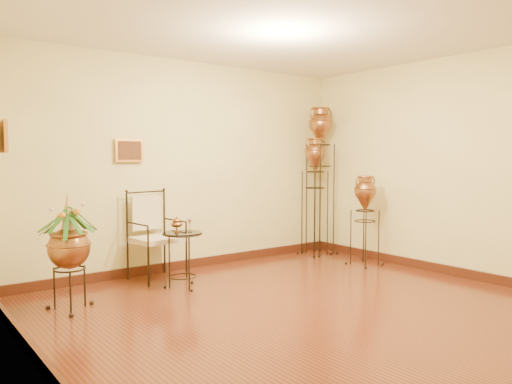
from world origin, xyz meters
TOP-DOWN VIEW (x-y plane):
  - ground at (0.00, 0.00)m, footprint 5.00×5.00m
  - room_shell at (-0.01, 0.01)m, footprint 5.02×5.02m
  - amphora_tall at (2.15, 2.15)m, footprint 0.46×0.46m
  - amphora_mid at (2.04, 2.15)m, footprint 0.52×0.52m
  - amphora_short at (2.06, 1.17)m, footprint 0.40×0.40m
  - planter_urn at (-1.88, 1.54)m, footprint 0.84×0.84m
  - armchair at (-0.64, 2.15)m, footprint 0.67×0.63m
  - side_table at (-0.58, 1.62)m, footprint 0.57×0.57m

SIDE VIEW (x-z plane):
  - ground at x=0.00m, z-range 0.00..0.00m
  - side_table at x=-0.58m, z-range -0.07..0.75m
  - armchair at x=-0.64m, z-range 0.00..1.10m
  - amphora_short at x=2.06m, z-range 0.00..1.28m
  - planter_urn at x=-1.88m, z-range 0.07..1.28m
  - amphora_mid at x=2.04m, z-range 0.01..1.85m
  - amphora_tall at x=2.15m, z-range 0.02..2.34m
  - room_shell at x=-0.01m, z-range 0.33..3.14m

